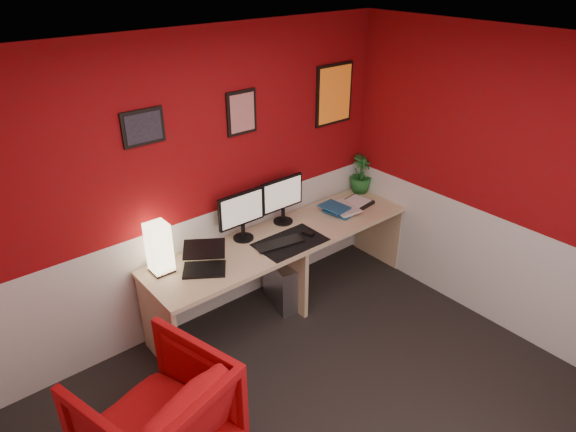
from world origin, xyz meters
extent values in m
cube|color=white|center=(0.00, 0.00, 2.50)|extent=(4.00, 3.50, 0.01)
cube|color=maroon|center=(0.00, 1.75, 1.25)|extent=(4.00, 0.01, 2.50)
cube|color=maroon|center=(2.00, 0.00, 1.25)|extent=(0.01, 3.50, 2.50)
cube|color=silver|center=(0.00, 1.75, 0.50)|extent=(4.00, 0.01, 1.00)
cube|color=silver|center=(2.00, 0.00, 0.50)|extent=(0.01, 3.50, 1.00)
cube|color=tan|center=(0.74, 1.41, 0.36)|extent=(2.60, 0.65, 0.73)
cube|color=#FFE5B2|center=(-0.37, 1.58, 0.93)|extent=(0.16, 0.16, 0.40)
cube|color=black|center=(-0.11, 1.38, 0.84)|extent=(0.40, 0.38, 0.22)
cube|color=black|center=(0.42, 1.60, 1.02)|extent=(0.45, 0.06, 0.58)
cube|color=black|center=(0.88, 1.61, 1.02)|extent=(0.45, 0.06, 0.58)
cube|color=black|center=(0.69, 1.28, 0.73)|extent=(0.60, 0.38, 0.01)
cube|color=black|center=(0.59, 1.31, 0.74)|extent=(0.44, 0.21, 0.02)
cube|color=black|center=(0.89, 1.28, 0.75)|extent=(0.08, 0.11, 0.03)
imported|color=#1C5280|center=(1.31, 1.39, 0.74)|extent=(0.26, 0.31, 0.03)
imported|color=silver|center=(1.34, 1.42, 0.77)|extent=(0.27, 0.34, 0.02)
imported|color=#1C5280|center=(1.27, 1.43, 0.79)|extent=(0.22, 0.28, 0.03)
cube|color=black|center=(1.63, 1.43, 0.74)|extent=(0.38, 0.30, 0.03)
imported|color=#19591E|center=(1.92, 1.62, 0.93)|extent=(0.23, 0.23, 0.40)
cube|color=#99999E|center=(0.71, 1.43, 0.23)|extent=(0.29, 0.48, 0.45)
imported|color=#B21114|center=(-0.94, 0.63, 0.38)|extent=(0.99, 1.01, 0.76)
cube|color=black|center=(-0.30, 1.74, 1.85)|extent=(0.32, 0.02, 0.26)
cube|color=red|center=(0.55, 1.74, 1.80)|extent=(0.28, 0.02, 0.36)
cube|color=orange|center=(1.59, 1.74, 1.78)|extent=(0.44, 0.02, 0.56)
camera|label=1|loc=(-1.73, -1.62, 2.97)|focal=31.78mm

